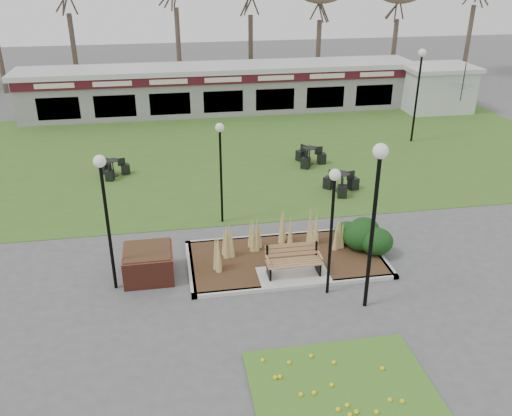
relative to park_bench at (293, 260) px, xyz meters
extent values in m
plane|color=#515154|center=(0.00, -0.25, -0.59)|extent=(100.00, 100.00, 0.00)
cube|color=#3C6620|center=(0.00, 11.75, -0.58)|extent=(34.00, 16.00, 0.02)
cube|color=#2B6D1F|center=(0.00, -4.85, -0.55)|extent=(4.20, 3.00, 0.08)
cube|color=#372216|center=(0.00, 0.95, -0.53)|extent=(6.22, 3.22, 0.12)
cube|color=#B7B7B2|center=(0.00, -0.66, -0.53)|extent=(6.40, 0.18, 0.12)
cube|color=#B7B7B2|center=(0.00, 2.56, -0.53)|extent=(6.40, 0.18, 0.12)
cube|color=#B7B7B2|center=(-3.11, 0.95, -0.53)|extent=(0.18, 3.40, 0.12)
cube|color=#B7B7B2|center=(3.11, 0.95, -0.53)|extent=(0.18, 3.40, 0.12)
cube|color=#B7B7B2|center=(0.00, -0.10, -0.52)|extent=(2.20, 1.20, 0.13)
cone|color=tan|center=(-1.90, 1.35, 0.11)|extent=(0.36, 0.36, 1.15)
cone|color=tan|center=(-0.90, 1.75, 0.11)|extent=(0.36, 0.36, 1.15)
cone|color=tan|center=(0.20, 1.95, 0.11)|extent=(0.36, 0.36, 1.15)
cone|color=tan|center=(1.10, 1.75, 0.11)|extent=(0.36, 0.36, 1.15)
cone|color=tan|center=(1.90, 1.35, 0.11)|extent=(0.36, 0.36, 1.15)
cone|color=tan|center=(-2.40, 0.55, 0.11)|extent=(0.36, 0.36, 1.15)
ellipsoid|color=black|center=(2.60, 1.15, 0.00)|extent=(1.21, 1.10, 0.99)
ellipsoid|color=black|center=(3.00, 0.75, -0.04)|extent=(1.10, 1.00, 0.90)
ellipsoid|color=black|center=(2.90, 1.65, -0.06)|extent=(1.06, 0.96, 0.86)
ellipsoid|color=black|center=(2.30, 1.65, -0.11)|extent=(0.92, 0.84, 0.76)
cube|color=#A06C48|center=(0.00, -0.10, -0.03)|extent=(1.70, 0.57, 0.04)
cube|color=#A06C48|center=(0.00, 0.21, 0.25)|extent=(1.70, 0.13, 0.44)
cube|color=black|center=(-0.78, -0.10, -0.25)|extent=(0.06, 0.55, 0.42)
cube|color=black|center=(0.78, -0.10, -0.25)|extent=(0.06, 0.55, 0.42)
cube|color=black|center=(-0.78, 0.20, 0.22)|extent=(0.06, 0.06, 0.50)
cube|color=black|center=(0.78, 0.20, 0.22)|extent=(0.06, 0.06, 0.50)
cube|color=#A06C48|center=(-0.82, -0.12, 0.15)|extent=(0.05, 0.50, 0.04)
cube|color=#A06C48|center=(0.82, -0.12, 0.15)|extent=(0.05, 0.50, 0.04)
cube|color=brown|center=(-4.40, 0.75, -0.14)|extent=(1.50, 1.50, 0.90)
cube|color=#372216|center=(-4.40, 0.75, 0.33)|extent=(1.40, 1.40, 0.06)
cube|color=gray|center=(0.00, 19.75, 0.71)|extent=(24.00, 3.00, 2.60)
cube|color=#480F1A|center=(0.00, 18.20, 1.76)|extent=(24.00, 0.18, 0.55)
cube|color=silver|center=(0.00, 19.75, 2.16)|extent=(24.60, 3.40, 0.30)
cube|color=silver|center=(0.00, 18.09, 1.76)|extent=(22.00, 0.02, 0.28)
cube|color=black|center=(0.00, 18.30, 0.41)|extent=(22.00, 0.10, 1.30)
cube|color=silver|center=(13.50, 17.75, 0.71)|extent=(4.00, 3.00, 2.60)
cube|color=silver|center=(13.50, 17.75, 2.11)|extent=(4.40, 3.40, 0.25)
cylinder|color=#47382B|center=(-9.00, 27.75, 2.00)|extent=(0.36, 0.36, 5.17)
cylinder|color=#47382B|center=(-3.00, 27.75, 2.00)|extent=(0.36, 0.36, 5.17)
cylinder|color=#47382B|center=(3.00, 27.75, 2.00)|extent=(0.36, 0.36, 5.17)
cylinder|color=#47382B|center=(9.00, 27.75, 2.00)|extent=(0.36, 0.36, 5.17)
cylinder|color=#47382B|center=(15.00, 27.75, 2.00)|extent=(0.36, 0.36, 5.17)
cylinder|color=#47382B|center=(21.00, 27.75, 2.00)|extent=(0.36, 0.36, 5.17)
cylinder|color=black|center=(0.80, -1.05, 1.22)|extent=(0.09, 0.09, 3.62)
sphere|color=white|center=(0.80, -1.05, 3.17)|extent=(0.33, 0.33, 0.33)
cylinder|color=black|center=(1.68, -1.86, 1.65)|extent=(0.11, 0.11, 4.48)
sphere|color=white|center=(1.68, -1.86, 4.07)|extent=(0.40, 0.40, 0.40)
cylinder|color=black|center=(-5.40, 0.29, 1.36)|extent=(0.10, 0.10, 3.90)
sphere|color=white|center=(-5.40, 0.29, 3.46)|extent=(0.35, 0.35, 0.35)
cylinder|color=black|center=(-1.72, 4.14, 1.17)|extent=(0.09, 0.09, 3.52)
sphere|color=white|center=(-1.72, 4.14, 3.07)|extent=(0.32, 0.32, 0.32)
cylinder|color=black|center=(9.36, 11.95, 1.64)|extent=(0.11, 0.11, 4.45)
sphere|color=white|center=(9.36, 11.95, 4.04)|extent=(0.40, 0.40, 0.40)
cylinder|color=black|center=(-6.03, 9.56, -0.55)|extent=(0.44, 0.44, 0.03)
cylinder|color=black|center=(-6.03, 9.56, -0.20)|extent=(0.05, 0.05, 0.72)
cylinder|color=black|center=(-6.03, 9.56, 0.17)|extent=(0.60, 0.60, 0.02)
cube|color=black|center=(-5.50, 9.72, -0.34)|extent=(0.42, 0.42, 0.46)
cube|color=black|center=(-6.43, 9.94, -0.34)|extent=(0.48, 0.48, 0.46)
cube|color=black|center=(-6.16, 9.03, -0.34)|extent=(0.41, 0.41, 0.46)
cylinder|color=black|center=(3.06, 9.52, -0.55)|extent=(0.48, 0.48, 0.03)
cylinder|color=black|center=(3.06, 9.52, -0.16)|extent=(0.05, 0.05, 0.79)
cylinder|color=black|center=(3.06, 9.52, 0.24)|extent=(0.66, 0.66, 0.03)
cube|color=black|center=(3.67, 9.49, -0.32)|extent=(0.39, 0.39, 0.50)
cube|color=black|center=(2.78, 10.05, -0.32)|extent=(0.50, 0.50, 0.50)
cube|color=black|center=(2.74, 9.01, -0.32)|extent=(0.51, 0.51, 0.50)
cylinder|color=black|center=(3.55, 6.10, -0.55)|extent=(0.48, 0.48, 0.03)
cylinder|color=black|center=(3.55, 6.10, -0.16)|extent=(0.05, 0.05, 0.79)
cylinder|color=black|center=(3.55, 6.10, 0.24)|extent=(0.66, 0.66, 0.03)
cube|color=black|center=(4.13, 6.26, -0.32)|extent=(0.46, 0.46, 0.50)
cube|color=black|center=(3.12, 6.52, -0.32)|extent=(0.53, 0.53, 0.50)
cube|color=black|center=(3.40, 5.52, -0.32)|extent=(0.45, 0.45, 0.50)
cylinder|color=black|center=(13.75, 15.17, 0.51)|extent=(0.06, 0.06, 2.20)
imported|color=#2D4BA0|center=(13.75, 15.17, 0.88)|extent=(1.87, 1.91, 1.69)
camera|label=1|loc=(-3.59, -13.98, 8.55)|focal=38.00mm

